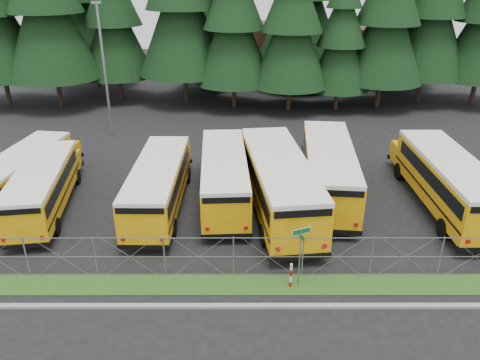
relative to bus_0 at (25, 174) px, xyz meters
name	(u,v)px	position (x,y,z in m)	size (l,w,h in m)	color
ground	(255,263)	(13.43, -7.17, -1.31)	(120.00, 120.00, 0.00)	black
curb	(258,306)	(13.43, -10.27, -1.25)	(50.00, 0.25, 0.12)	gray
grass_verge	(257,285)	(13.43, -8.87, -1.28)	(50.00, 1.40, 0.06)	#204814
chainlink_fence	(257,257)	(13.43, -8.17, -0.31)	(44.00, 0.10, 2.00)	gray
brick_building	(295,51)	(19.43, 32.83, 1.69)	(22.00, 10.00, 6.00)	maroon
bus_0	(25,174)	(0.00, 0.00, 0.00)	(2.36, 10.01, 2.62)	orange
bus_1	(45,188)	(1.93, -1.93, 0.01)	(2.38, 10.10, 2.65)	orange
bus_3	(160,185)	(8.26, -1.77, 0.09)	(2.52, 10.68, 2.80)	orange
bus_4	(224,177)	(11.81, -0.73, 0.12)	(2.57, 10.89, 2.86)	orange
bus_5	(278,183)	(14.78, -1.98, 0.30)	(2.91, 12.31, 3.23)	orange
bus_6	(328,170)	(17.88, -0.03, 0.23)	(2.78, 11.77, 3.09)	orange
bus_east	(445,182)	(24.12, -1.65, 0.21)	(2.75, 11.64, 3.05)	orange
street_sign	(300,245)	(15.20, -8.84, 0.72)	(0.79, 0.52, 2.81)	gray
striped_bollard	(291,276)	(14.86, -8.99, -0.71)	(0.11, 0.11, 1.20)	#B20C0C
light_standard	(104,66)	(2.43, 10.58, 4.19)	(0.70, 0.35, 10.14)	gray
conifer_1	(45,1)	(-4.64, 19.15, 8.21)	(8.62, 8.62, 19.05)	black
conifer_2	(113,17)	(0.58, 21.82, 6.66)	(7.21, 7.21, 15.95)	black
conifer_4	(234,20)	(12.17, 18.77, 6.70)	(7.24, 7.24, 16.02)	black
conifer_5	(292,23)	(17.31, 17.84, 6.57)	(7.12, 7.12, 15.76)	black
conifer_6	(341,39)	(21.84, 18.17, 5.13)	(5.83, 5.83, 12.89)	black
conifer_7	(388,15)	(25.97, 18.87, 7.14)	(7.65, 7.65, 16.91)	black
conifer_8	(433,7)	(30.59, 20.83, 7.65)	(8.10, 8.10, 17.92)	black
conifer_11	(203,22)	(8.87, 25.99, 5.76)	(6.40, 6.40, 14.14)	black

